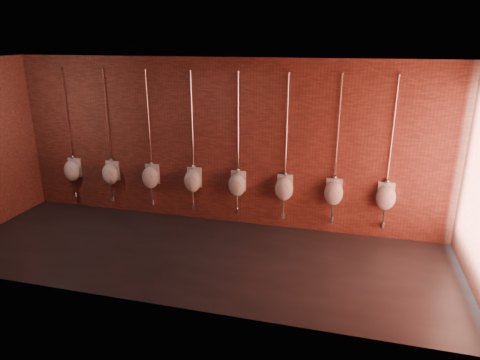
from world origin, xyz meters
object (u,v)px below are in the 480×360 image
object	(u,v)px
urinal_2	(151,176)
urinal_3	(193,180)
urinal_7	(386,196)
urinal_5	(284,188)
urinal_0	(72,170)
urinal_1	(110,173)
urinal_6	(334,192)
urinal_4	(237,184)

from	to	relation	value
urinal_2	urinal_3	xyz separation A→B (m)	(0.91, 0.00, 0.00)
urinal_7	urinal_5	bearing A→B (deg)	180.00
urinal_0	urinal_7	bearing A→B (deg)	0.00
urinal_1	urinal_6	distance (m)	4.56
urinal_3	urinal_6	distance (m)	2.73
urinal_5	urinal_2	bearing A→B (deg)	180.00
urinal_1	urinal_4	xyz separation A→B (m)	(2.73, 0.00, 0.00)
urinal_3	urinal_4	size ratio (longest dim) A/B	1.00
urinal_4	urinal_7	distance (m)	2.73
urinal_2	urinal_4	size ratio (longest dim) A/B	1.00
urinal_0	urinal_3	xyz separation A→B (m)	(2.73, 0.00, 0.00)
urinal_3	urinal_7	distance (m)	3.64
urinal_6	urinal_0	bearing A→B (deg)	180.00
urinal_1	urinal_5	size ratio (longest dim) A/B	1.00
urinal_1	urinal_4	size ratio (longest dim) A/B	1.00
urinal_4	urinal_6	world-z (taller)	same
urinal_5	urinal_6	size ratio (longest dim) A/B	1.00
urinal_0	urinal_6	world-z (taller)	same
urinal_3	urinal_5	size ratio (longest dim) A/B	1.00
urinal_3	urinal_0	bearing A→B (deg)	180.00
urinal_0	urinal_4	xyz separation A→B (m)	(3.64, 0.00, 0.00)
urinal_3	urinal_5	xyz separation A→B (m)	(1.82, 0.00, 0.00)
urinal_4	urinal_5	size ratio (longest dim) A/B	1.00
urinal_2	urinal_7	xyz separation A→B (m)	(4.56, 0.00, 0.00)
urinal_0	urinal_5	bearing A→B (deg)	0.00
urinal_3	urinal_1	bearing A→B (deg)	180.00
urinal_0	urinal_1	xyz separation A→B (m)	(0.91, 0.00, 0.00)
urinal_7	urinal_6	bearing A→B (deg)	180.00
urinal_5	urinal_3	bearing A→B (deg)	180.00
urinal_0	urinal_2	distance (m)	1.82
urinal_2	urinal_3	size ratio (longest dim) A/B	1.00
urinal_3	urinal_4	distance (m)	0.91
urinal_6	urinal_1	bearing A→B (deg)	180.00
urinal_0	urinal_4	distance (m)	3.64
urinal_1	urinal_4	distance (m)	2.73
urinal_7	urinal_1	bearing A→B (deg)	180.00
urinal_3	urinal_4	world-z (taller)	same
urinal_2	urinal_7	bearing A→B (deg)	0.00
urinal_7	urinal_0	bearing A→B (deg)	180.00
urinal_6	urinal_5	bearing A→B (deg)	180.00
urinal_2	urinal_3	bearing A→B (deg)	0.00
urinal_4	urinal_7	xyz separation A→B (m)	(2.73, 0.00, 0.00)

